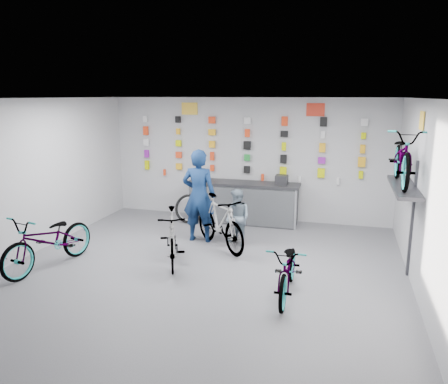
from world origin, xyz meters
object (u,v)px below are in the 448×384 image
(bike_service, at_px, (220,222))
(clerk, at_px, (199,196))
(bike_right, at_px, (289,269))
(counter, at_px, (243,203))
(customer, at_px, (238,218))
(bike_center, at_px, (172,237))
(bike_left, at_px, (49,240))

(bike_service, xyz_separation_m, clerk, (-0.55, 0.34, 0.44))
(bike_right, relative_size, clerk, 0.85)
(counter, bearing_deg, customer, -80.80)
(counter, bearing_deg, bike_service, -91.00)
(bike_center, bearing_deg, clerk, 65.42)
(counter, xyz_separation_m, bike_center, (-0.65, -2.94, 0.02))
(bike_left, height_order, bike_center, bike_left)
(counter, bearing_deg, bike_right, -66.77)
(bike_center, bearing_deg, customer, 33.07)
(bike_left, bearing_deg, bike_center, 33.09)
(counter, height_order, bike_service, bike_service)
(counter, distance_m, bike_left, 4.60)
(bike_left, xyz_separation_m, bike_service, (2.65, 1.83, 0.03))
(bike_right, height_order, customer, customer)
(customer, bearing_deg, bike_service, -102.20)
(bike_center, relative_size, bike_right, 1.01)
(bike_left, height_order, clerk, clerk)
(counter, distance_m, bike_center, 3.01)
(counter, relative_size, bike_left, 1.36)
(bike_service, distance_m, customer, 0.41)
(bike_right, xyz_separation_m, clerk, (-2.18, 2.13, 0.55))
(bike_service, height_order, customer, customer)
(clerk, bearing_deg, bike_center, 85.57)
(bike_left, height_order, bike_service, bike_service)
(bike_center, relative_size, clerk, 0.86)
(bike_center, distance_m, customer, 1.60)
(bike_left, xyz_separation_m, clerk, (2.09, 2.17, 0.46))
(bike_center, bearing_deg, bike_service, 37.06)
(bike_left, distance_m, bike_right, 4.27)
(bike_service, distance_m, clerk, 0.79)
(bike_right, relative_size, customer, 1.42)
(bike_service, xyz_separation_m, customer, (0.30, 0.28, 0.04))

